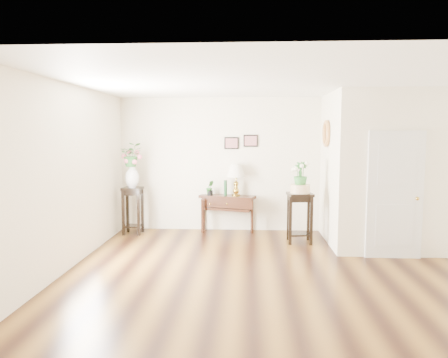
# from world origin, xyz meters

# --- Properties ---
(floor) EXTENTS (6.00, 5.50, 0.02)m
(floor) POSITION_xyz_m (0.00, 0.00, 0.00)
(floor) COLOR brown
(floor) RESTS_ON ground
(ceiling) EXTENTS (6.00, 5.50, 0.02)m
(ceiling) POSITION_xyz_m (0.00, 0.00, 2.80)
(ceiling) COLOR white
(ceiling) RESTS_ON ground
(wall_back) EXTENTS (6.00, 0.02, 2.80)m
(wall_back) POSITION_xyz_m (0.00, 2.75, 1.40)
(wall_back) COLOR white
(wall_back) RESTS_ON ground
(wall_front) EXTENTS (6.00, 0.02, 2.80)m
(wall_front) POSITION_xyz_m (0.00, -2.75, 1.40)
(wall_front) COLOR white
(wall_front) RESTS_ON ground
(wall_left) EXTENTS (0.02, 5.50, 2.80)m
(wall_left) POSITION_xyz_m (-3.00, 0.00, 1.40)
(wall_left) COLOR white
(wall_left) RESTS_ON ground
(partition) EXTENTS (1.80, 1.95, 2.80)m
(partition) POSITION_xyz_m (2.10, 1.77, 1.40)
(partition) COLOR white
(partition) RESTS_ON floor
(door) EXTENTS (0.90, 0.05, 2.10)m
(door) POSITION_xyz_m (2.10, 0.78, 1.05)
(door) COLOR silver
(door) RESTS_ON floor
(art_print_left) EXTENTS (0.30, 0.02, 0.25)m
(art_print_left) POSITION_xyz_m (-0.65, 2.73, 1.85)
(art_print_left) COLOR black
(art_print_left) RESTS_ON wall_back
(art_print_right) EXTENTS (0.30, 0.02, 0.25)m
(art_print_right) POSITION_xyz_m (-0.25, 2.73, 1.90)
(art_print_right) COLOR black
(art_print_right) RESTS_ON wall_back
(wall_ornament) EXTENTS (0.07, 0.51, 0.51)m
(wall_ornament) POSITION_xyz_m (1.16, 1.90, 2.05)
(wall_ornament) COLOR #DD8B4B
(wall_ornament) RESTS_ON partition
(console_table) EXTENTS (1.21, 0.70, 0.77)m
(console_table) POSITION_xyz_m (-0.73, 2.57, 0.38)
(console_table) COLOR black
(console_table) RESTS_ON floor
(table_lamp) EXTENTS (0.46, 0.46, 0.66)m
(table_lamp) POSITION_xyz_m (-0.55, 2.57, 1.12)
(table_lamp) COLOR #AC892C
(table_lamp) RESTS_ON console_table
(green_vase) EXTENTS (0.09, 0.09, 0.32)m
(green_vase) POSITION_xyz_m (-0.77, 2.57, 0.94)
(green_vase) COLOR #174121
(green_vase) RESTS_ON console_table
(potted_plant) EXTENTS (0.19, 0.17, 0.29)m
(potted_plant) POSITION_xyz_m (-1.09, 2.57, 0.91)
(potted_plant) COLOR #2C702C
(potted_plant) RESTS_ON console_table
(plant_stand_a) EXTENTS (0.40, 0.40, 0.96)m
(plant_stand_a) POSITION_xyz_m (-2.65, 2.26, 0.48)
(plant_stand_a) COLOR black
(plant_stand_a) RESTS_ON floor
(porcelain_vase) EXTENTS (0.28, 0.28, 0.47)m
(porcelain_vase) POSITION_xyz_m (-2.65, 2.26, 1.19)
(porcelain_vase) COLOR white
(porcelain_vase) RESTS_ON plant_stand_a
(lily_arrangement) EXTENTS (0.51, 0.47, 0.49)m
(lily_arrangement) POSITION_xyz_m (-2.65, 2.26, 1.60)
(lily_arrangement) COLOR #2C702C
(lily_arrangement) RESTS_ON porcelain_vase
(plant_stand_b) EXTENTS (0.49, 0.49, 0.94)m
(plant_stand_b) POSITION_xyz_m (0.67, 1.73, 0.47)
(plant_stand_b) COLOR black
(plant_stand_b) RESTS_ON floor
(ceramic_bowl) EXTENTS (0.40, 0.40, 0.16)m
(ceramic_bowl) POSITION_xyz_m (0.67, 1.73, 1.02)
(ceramic_bowl) COLOR beige
(ceramic_bowl) RESTS_ON plant_stand_b
(narcissus) EXTENTS (0.33, 0.33, 0.47)m
(narcissus) POSITION_xyz_m (0.67, 1.73, 1.30)
(narcissus) COLOR #2C702C
(narcissus) RESTS_ON ceramic_bowl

